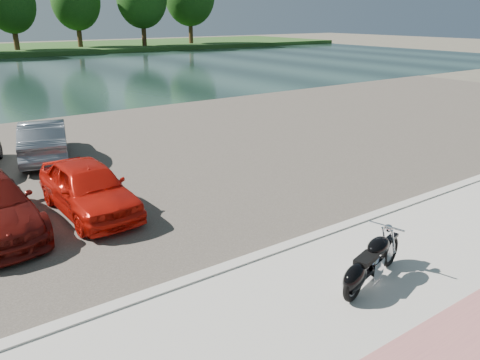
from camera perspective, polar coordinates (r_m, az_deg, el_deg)
The scene contains 8 objects.
ground at distance 10.13m, azimuth 16.17°, elevation -11.53°, with size 200.00×200.00×0.00m, color #595447.
promenade at distance 9.63m, azimuth 20.90°, elevation -13.52°, with size 60.00×6.00×0.10m, color beige.
kerb at distance 11.26m, azimuth 8.32°, elevation -7.21°, with size 60.00×0.30×0.14m, color beige.
parking_lot at distance 18.39m, azimuth -11.17°, elevation 3.10°, with size 60.00×18.00×0.04m, color #413C35.
river at distance 46.04m, azimuth -26.60°, elevation 11.14°, with size 120.00×40.00×0.00m, color #192E29.
motorcycle at distance 9.43m, azimuth 15.34°, elevation -9.99°, with size 2.28×0.96×1.05m.
car_4 at distance 13.09m, azimuth -18.03°, elevation -0.89°, with size 1.67×4.15×1.41m, color red.
car_9 at distance 18.64m, azimuth -22.79°, elevation 4.56°, with size 1.55×4.45×1.47m, color slate.
Camera 1 is at (-7.04, -5.21, 5.09)m, focal length 35.00 mm.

